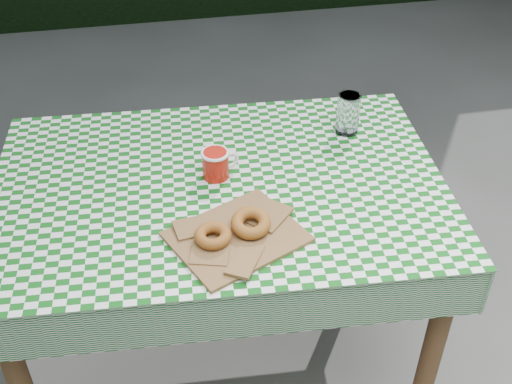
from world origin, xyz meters
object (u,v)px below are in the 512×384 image
table (223,279)px  paper_bag (237,236)px  coffee_mug (215,164)px  drinking_glass (348,113)px

table → paper_bag: bearing=-83.7°
paper_bag → coffee_mug: bearing=93.3°
paper_bag → drinking_glass: size_ratio=2.42×
table → drinking_glass: 0.65m
table → coffee_mug: coffee_mug is taller
table → coffee_mug: (-0.00, 0.04, 0.42)m
table → coffee_mug: size_ratio=8.37×
coffee_mug → drinking_glass: bearing=3.1°
table → paper_bag: (0.01, -0.23, 0.39)m
coffee_mug → drinking_glass: 0.46m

